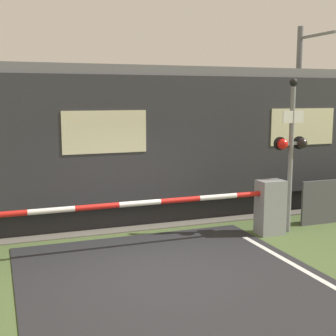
{
  "coord_description": "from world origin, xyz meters",
  "views": [
    {
      "loc": [
        -2.76,
        -7.88,
        3.14
      ],
      "look_at": [
        0.78,
        1.69,
        1.57
      ],
      "focal_mm": 50.0,
      "sensor_mm": 36.0,
      "label": 1
    }
  ],
  "objects": [
    {
      "name": "crossing_barrier",
      "position": [
        2.48,
        1.09,
        0.7
      ],
      "size": [
        6.61,
        0.44,
        1.26
      ],
      "color": "gray",
      "rests_on": "ground_plane"
    },
    {
      "name": "ground_plane",
      "position": [
        0.0,
        0.0,
        0.0
      ],
      "size": [
        80.0,
        80.0,
        0.0
      ],
      "primitive_type": "plane",
      "color": "#4C6033"
    },
    {
      "name": "catenary_pole",
      "position": [
        7.31,
        6.1,
        2.91
      ],
      "size": [
        0.2,
        1.9,
        5.53
      ],
      "color": "slate",
      "rests_on": "ground_plane"
    },
    {
      "name": "signal_post",
      "position": [
        3.56,
        1.09,
        2.01
      ],
      "size": [
        0.82,
        0.26,
        3.54
      ],
      "color": "gray",
      "rests_on": "ground_plane"
    },
    {
      "name": "track_bed",
      "position": [
        0.0,
        3.92,
        0.02
      ],
      "size": [
        36.0,
        3.2,
        0.13
      ],
      "color": "#666056",
      "rests_on": "ground_plane"
    },
    {
      "name": "train",
      "position": [
        -0.42,
        3.92,
        1.98
      ],
      "size": [
        19.45,
        2.73,
        3.87
      ],
      "color": "black",
      "rests_on": "ground_plane"
    }
  ]
}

